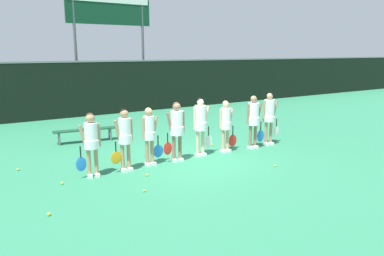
# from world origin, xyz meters

# --- Properties ---
(ground_plane) EXTENTS (140.00, 140.00, 0.00)m
(ground_plane) POSITION_xyz_m (0.00, 0.00, 0.00)
(ground_plane) COLOR #2D7F56
(fence_windscreen) EXTENTS (60.00, 0.08, 2.71)m
(fence_windscreen) POSITION_xyz_m (0.00, 9.07, 1.37)
(fence_windscreen) COLOR black
(fence_windscreen) RESTS_ON ground_plane
(scoreboard) EXTENTS (4.48, 0.15, 5.84)m
(scoreboard) POSITION_xyz_m (1.40, 10.00, 4.66)
(scoreboard) COLOR #515156
(scoreboard) RESTS_ON ground_plane
(bench_courtside) EXTENTS (2.16, 0.64, 0.47)m
(bench_courtside) POSITION_xyz_m (-2.06, 3.76, 0.41)
(bench_courtside) COLOR #19472D
(bench_courtside) RESTS_ON ground_plane
(player_0) EXTENTS (0.65, 0.38, 1.65)m
(player_0) POSITION_xyz_m (-3.05, -0.04, 0.99)
(player_0) COLOR tan
(player_0) RESTS_ON ground_plane
(player_1) EXTENTS (0.66, 0.37, 1.68)m
(player_1) POSITION_xyz_m (-2.15, -0.04, 1.00)
(player_1) COLOR tan
(player_1) RESTS_ON ground_plane
(player_2) EXTENTS (0.64, 0.34, 1.64)m
(player_2) POSITION_xyz_m (-1.37, 0.07, 0.96)
(player_2) COLOR tan
(player_2) RESTS_ON ground_plane
(player_3) EXTENTS (0.67, 0.40, 1.74)m
(player_3) POSITION_xyz_m (-0.54, 0.01, 1.04)
(player_3) COLOR #8C664C
(player_3) RESTS_ON ground_plane
(player_4) EXTENTS (0.67, 0.40, 1.78)m
(player_4) POSITION_xyz_m (0.35, 0.09, 1.06)
(player_4) COLOR beige
(player_4) RESTS_ON ground_plane
(player_5) EXTENTS (0.66, 0.36, 1.64)m
(player_5) POSITION_xyz_m (1.28, 0.05, 0.96)
(player_5) COLOR tan
(player_5) RESTS_ON ground_plane
(player_6) EXTENTS (0.69, 0.41, 1.74)m
(player_6) POSITION_xyz_m (2.33, -0.07, 1.03)
(player_6) COLOR #8C664C
(player_6) RESTS_ON ground_plane
(player_7) EXTENTS (0.66, 0.41, 1.77)m
(player_7) POSITION_xyz_m (3.09, -0.01, 1.06)
(player_7) COLOR tan
(player_7) RESTS_ON ground_plane
(tennis_ball_0) EXTENTS (0.07, 0.07, 0.07)m
(tennis_ball_0) POSITION_xyz_m (1.41, 0.94, 0.04)
(tennis_ball_0) COLOR #CCE033
(tennis_ball_0) RESTS_ON ground_plane
(tennis_ball_1) EXTENTS (0.07, 0.07, 0.07)m
(tennis_ball_1) POSITION_xyz_m (-3.86, -0.19, 0.03)
(tennis_ball_1) COLOR #CCE033
(tennis_ball_1) RESTS_ON ground_plane
(tennis_ball_2) EXTENTS (0.07, 0.07, 0.07)m
(tennis_ball_2) POSITION_xyz_m (1.48, -1.96, 0.03)
(tennis_ball_2) COLOR #CCE033
(tennis_ball_2) RESTS_ON ground_plane
(tennis_ball_3) EXTENTS (0.07, 0.07, 0.07)m
(tennis_ball_3) POSITION_xyz_m (-1.87, -0.75, 0.03)
(tennis_ball_3) COLOR #CCE033
(tennis_ball_3) RESTS_ON ground_plane
(tennis_ball_4) EXTENTS (0.07, 0.07, 0.07)m
(tennis_ball_4) POSITION_xyz_m (-2.41, -1.70, 0.03)
(tennis_ball_4) COLOR #CCE033
(tennis_ball_4) RESTS_ON ground_plane
(tennis_ball_5) EXTENTS (0.07, 0.07, 0.07)m
(tennis_ball_5) POSITION_xyz_m (-4.53, -1.84, 0.04)
(tennis_ball_5) COLOR #CCE033
(tennis_ball_5) RESTS_ON ground_plane
(tennis_ball_6) EXTENTS (0.07, 0.07, 0.07)m
(tennis_ball_6) POSITION_xyz_m (-4.59, 1.54, 0.03)
(tennis_ball_6) COLOR #CCE033
(tennis_ball_6) RESTS_ON ground_plane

